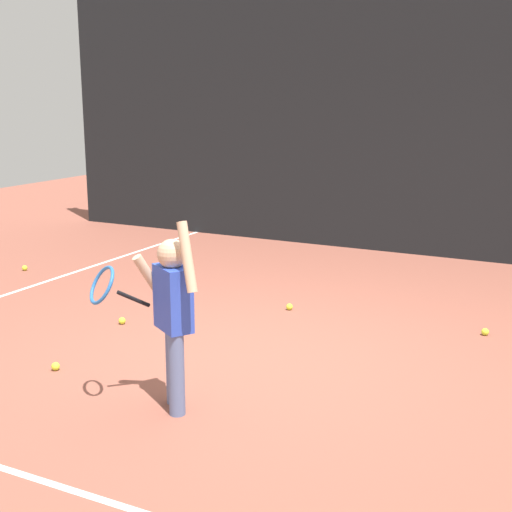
{
  "coord_description": "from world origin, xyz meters",
  "views": [
    {
      "loc": [
        2.53,
        -5.0,
        2.16
      ],
      "look_at": [
        -0.03,
        0.02,
        0.85
      ],
      "focal_mm": 49.95,
      "sensor_mm": 36.0,
      "label": 1
    }
  ],
  "objects_px": {
    "tennis_ball_1": "(56,366)",
    "tennis_ball_3": "(122,321)",
    "tennis_player": "(170,309)",
    "tennis_ball_7": "(289,307)",
    "tennis_ball_5": "(25,268)",
    "tennis_ball_8": "(485,332)"
  },
  "relations": [
    {
      "from": "tennis_ball_1",
      "to": "tennis_ball_3",
      "type": "height_order",
      "value": "same"
    },
    {
      "from": "tennis_player",
      "to": "tennis_ball_1",
      "type": "xyz_separation_m",
      "value": [
        -1.21,
        0.16,
        -0.69
      ]
    },
    {
      "from": "tennis_ball_1",
      "to": "tennis_ball_8",
      "type": "distance_m",
      "value": 3.76
    },
    {
      "from": "tennis_ball_7",
      "to": "tennis_ball_8",
      "type": "bearing_deg",
      "value": 3.11
    },
    {
      "from": "tennis_ball_3",
      "to": "tennis_ball_7",
      "type": "bearing_deg",
      "value": 42.57
    },
    {
      "from": "tennis_player",
      "to": "tennis_ball_8",
      "type": "relative_size",
      "value": 20.46
    },
    {
      "from": "tennis_ball_7",
      "to": "tennis_ball_3",
      "type": "bearing_deg",
      "value": -137.43
    },
    {
      "from": "tennis_ball_5",
      "to": "tennis_ball_7",
      "type": "bearing_deg",
      "value": 0.02
    },
    {
      "from": "tennis_player",
      "to": "tennis_ball_7",
      "type": "height_order",
      "value": "tennis_player"
    },
    {
      "from": "tennis_ball_3",
      "to": "tennis_ball_7",
      "type": "relative_size",
      "value": 1.0
    },
    {
      "from": "tennis_ball_1",
      "to": "tennis_ball_3",
      "type": "bearing_deg",
      "value": 101.51
    },
    {
      "from": "tennis_ball_1",
      "to": "tennis_ball_7",
      "type": "height_order",
      "value": "same"
    },
    {
      "from": "tennis_player",
      "to": "tennis_ball_8",
      "type": "xyz_separation_m",
      "value": [
        1.68,
        2.56,
        -0.69
      ]
    },
    {
      "from": "tennis_ball_1",
      "to": "tennis_ball_5",
      "type": "distance_m",
      "value": 3.46
    },
    {
      "from": "tennis_ball_1",
      "to": "tennis_ball_8",
      "type": "height_order",
      "value": "same"
    },
    {
      "from": "tennis_ball_1",
      "to": "tennis_ball_5",
      "type": "height_order",
      "value": "same"
    },
    {
      "from": "tennis_ball_3",
      "to": "tennis_ball_7",
      "type": "height_order",
      "value": "same"
    },
    {
      "from": "tennis_ball_5",
      "to": "tennis_ball_8",
      "type": "height_order",
      "value": "same"
    },
    {
      "from": "tennis_ball_8",
      "to": "tennis_ball_1",
      "type": "bearing_deg",
      "value": -140.3
    },
    {
      "from": "tennis_ball_1",
      "to": "tennis_ball_8",
      "type": "xyz_separation_m",
      "value": [
        2.89,
        2.4,
        0.0
      ]
    },
    {
      "from": "tennis_ball_8",
      "to": "tennis_ball_5",
      "type": "bearing_deg",
      "value": -178.91
    },
    {
      "from": "tennis_ball_3",
      "to": "tennis_ball_8",
      "type": "xyz_separation_m",
      "value": [
        3.13,
        1.23,
        0.0
      ]
    }
  ]
}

